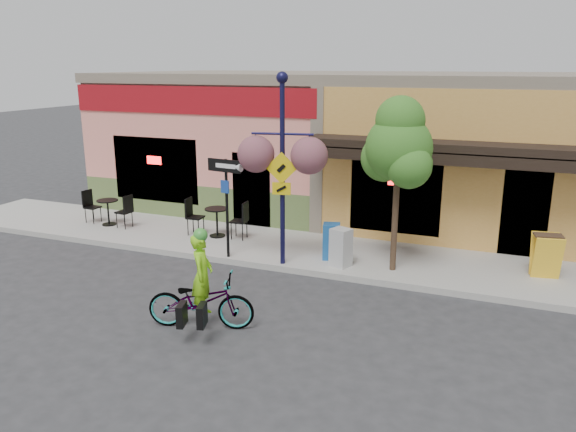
% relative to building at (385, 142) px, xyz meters
% --- Properties ---
extents(ground, '(90.00, 90.00, 0.00)m').
position_rel_building_xyz_m(ground, '(0.00, -7.50, -2.25)').
color(ground, '#2D2D30').
rests_on(ground, ground).
extents(sidewalk, '(24.00, 3.00, 0.15)m').
position_rel_building_xyz_m(sidewalk, '(0.00, -5.50, -2.17)').
color(sidewalk, '#9E9B93').
rests_on(sidewalk, ground).
extents(curb, '(24.00, 0.12, 0.15)m').
position_rel_building_xyz_m(curb, '(0.00, -6.95, -2.17)').
color(curb, '#A8A59E').
rests_on(curb, ground).
extents(building, '(18.20, 8.20, 4.50)m').
position_rel_building_xyz_m(building, '(0.00, 0.00, 0.00)').
color(building, '#F38878').
rests_on(building, ground).
extents(bicycle, '(2.11, 1.23, 1.05)m').
position_rel_building_xyz_m(bicycle, '(-1.15, -10.21, -1.73)').
color(bicycle, maroon).
rests_on(bicycle, ground).
extents(cyclist_rider, '(0.53, 0.66, 1.58)m').
position_rel_building_xyz_m(cyclist_rider, '(-1.10, -10.21, -1.46)').
color(cyclist_rider, '#86DE17').
rests_on(cyclist_rider, ground).
extents(lamp_post, '(1.51, 0.84, 4.48)m').
position_rel_building_xyz_m(lamp_post, '(-0.91, -6.79, 0.14)').
color(lamp_post, '#121138').
rests_on(lamp_post, sidewalk).
extents(one_way_sign, '(0.96, 0.32, 2.45)m').
position_rel_building_xyz_m(one_way_sign, '(-2.35, -6.85, -0.87)').
color(one_way_sign, black).
rests_on(one_way_sign, sidewalk).
extents(cafe_set_left, '(1.72, 0.98, 0.99)m').
position_rel_building_xyz_m(cafe_set_left, '(-6.98, -5.62, -1.60)').
color(cafe_set_left, black).
rests_on(cafe_set_left, sidewalk).
extents(cafe_set_right, '(1.80, 1.00, 1.05)m').
position_rel_building_xyz_m(cafe_set_right, '(-3.42, -5.45, -1.58)').
color(cafe_set_right, black).
rests_on(cafe_set_right, sidewalk).
extents(newspaper_box_blue, '(0.48, 0.44, 0.89)m').
position_rel_building_xyz_m(newspaper_box_blue, '(0.07, -6.06, -1.65)').
color(newspaper_box_blue, '#1A58A0').
rests_on(newspaper_box_blue, sidewalk).
extents(newspaper_box_grey, '(0.54, 0.51, 0.91)m').
position_rel_building_xyz_m(newspaper_box_grey, '(0.43, -6.45, -1.64)').
color(newspaper_box_grey, '#B3B3B3').
rests_on(newspaper_box_grey, sidewalk).
extents(street_tree, '(2.08, 2.08, 4.03)m').
position_rel_building_xyz_m(street_tree, '(1.63, -6.24, -0.08)').
color(street_tree, '#3D7A26').
rests_on(street_tree, sidewalk).
extents(sandwich_board, '(0.66, 0.53, 1.00)m').
position_rel_building_xyz_m(sandwich_board, '(4.92, -5.62, -1.60)').
color(sandwich_board, yellow).
rests_on(sandwich_board, sidewalk).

